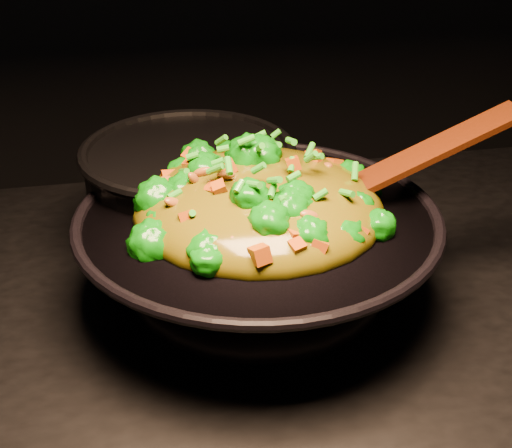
{
  "coord_description": "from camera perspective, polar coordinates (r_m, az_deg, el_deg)",
  "views": [
    {
      "loc": [
        -0.1,
        -0.56,
        1.38
      ],
      "look_at": [
        0.03,
        0.11,
        0.99
      ],
      "focal_mm": 50.0,
      "sensor_mm": 36.0,
      "label": 1
    }
  ],
  "objects": [
    {
      "name": "back_pot",
      "position": [
        0.89,
        -5.29,
        2.06
      ],
      "size": [
        0.3,
        0.3,
        0.14
      ],
      "primitive_type": "cylinder",
      "rotation": [
        0.0,
        0.0,
        0.24
      ],
      "color": "black",
      "rests_on": "stovetop"
    },
    {
      "name": "stir_fry",
      "position": [
        0.75,
        0.22,
        4.09
      ],
      "size": [
        0.31,
        0.31,
        0.09
      ],
      "primitive_type": null,
      "rotation": [
        0.0,
        0.0,
        0.13
      ],
      "color": "#0E7A08",
      "rests_on": "wok"
    },
    {
      "name": "wok",
      "position": [
        0.8,
        0.14,
        -2.8
      ],
      "size": [
        0.46,
        0.46,
        0.11
      ],
      "primitive_type": null,
      "rotation": [
        0.0,
        0.0,
        -0.21
      ],
      "color": "black",
      "rests_on": "stovetop"
    },
    {
      "name": "spatula",
      "position": [
        0.8,
        12.11,
        4.9
      ],
      "size": [
        0.25,
        0.05,
        0.11
      ],
      "primitive_type": "cube",
      "rotation": [
        0.0,
        -0.38,
        0.04
      ],
      "color": "#3E0F05",
      "rests_on": "wok"
    }
  ]
}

